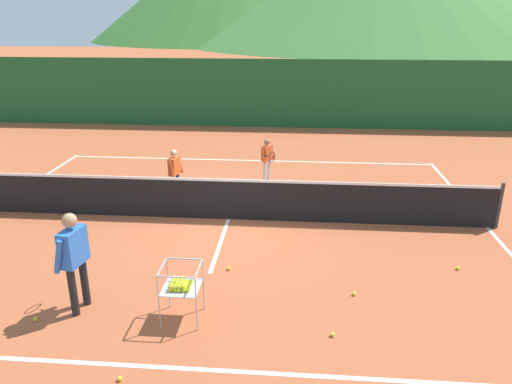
# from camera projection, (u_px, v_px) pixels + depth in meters

# --- Properties ---
(ground_plane) EXTENTS (120.00, 120.00, 0.00)m
(ground_plane) POSITION_uv_depth(u_px,v_px,m) (229.00, 219.00, 11.22)
(ground_plane) COLOR #B25633
(line_baseline_near) EXTENTS (11.56, 0.08, 0.01)m
(line_baseline_near) POSITION_uv_depth(u_px,v_px,m) (178.00, 368.00, 6.50)
(line_baseline_near) COLOR white
(line_baseline_near) RESTS_ON ground
(line_baseline_far) EXTENTS (11.56, 0.08, 0.01)m
(line_baseline_far) POSITION_uv_depth(u_px,v_px,m) (249.00, 160.00, 15.69)
(line_baseline_far) COLOR white
(line_baseline_far) RESTS_ON ground
(line_sideline_east) EXTENTS (0.08, 9.82, 0.01)m
(line_sideline_east) POSITION_uv_depth(u_px,v_px,m) (487.00, 227.00, 10.77)
(line_sideline_east) COLOR white
(line_sideline_east) RESTS_ON ground
(line_service_center) EXTENTS (0.08, 5.01, 0.01)m
(line_service_center) POSITION_uv_depth(u_px,v_px,m) (229.00, 219.00, 11.22)
(line_service_center) COLOR white
(line_service_center) RESTS_ON ground
(tennis_net) EXTENTS (11.99, 0.08, 1.05)m
(tennis_net) POSITION_uv_depth(u_px,v_px,m) (228.00, 199.00, 11.05)
(tennis_net) COLOR #333338
(tennis_net) RESTS_ON ground
(instructor) EXTENTS (0.44, 0.80, 1.66)m
(instructor) POSITION_uv_depth(u_px,v_px,m) (74.00, 253.00, 7.47)
(instructor) COLOR black
(instructor) RESTS_ON ground
(student_0) EXTENTS (0.33, 0.52, 1.28)m
(student_0) POSITION_uv_depth(u_px,v_px,m) (175.00, 169.00, 12.26)
(student_0) COLOR navy
(student_0) RESTS_ON ground
(student_1) EXTENTS (0.40, 0.67, 1.19)m
(student_1) POSITION_uv_depth(u_px,v_px,m) (267.00, 156.00, 13.57)
(student_1) COLOR silver
(student_1) RESTS_ON ground
(ball_cart) EXTENTS (0.58, 0.58, 0.90)m
(ball_cart) POSITION_uv_depth(u_px,v_px,m) (180.00, 285.00, 7.36)
(ball_cart) COLOR #B7B7BC
(ball_cart) RESTS_ON ground
(tennis_ball_0) EXTENTS (0.07, 0.07, 0.07)m
(tennis_ball_0) POSITION_uv_depth(u_px,v_px,m) (120.00, 379.00, 6.27)
(tennis_ball_0) COLOR yellow
(tennis_ball_0) RESTS_ON ground
(tennis_ball_1) EXTENTS (0.07, 0.07, 0.07)m
(tennis_ball_1) POSITION_uv_depth(u_px,v_px,m) (354.00, 294.00, 8.17)
(tennis_ball_1) COLOR yellow
(tennis_ball_1) RESTS_ON ground
(tennis_ball_2) EXTENTS (0.07, 0.07, 0.07)m
(tennis_ball_2) POSITION_uv_depth(u_px,v_px,m) (229.00, 269.00, 8.97)
(tennis_ball_2) COLOR yellow
(tennis_ball_2) RESTS_ON ground
(tennis_ball_4) EXTENTS (0.07, 0.07, 0.07)m
(tennis_ball_4) POSITION_uv_depth(u_px,v_px,m) (35.00, 319.00, 7.49)
(tennis_ball_4) COLOR yellow
(tennis_ball_4) RESTS_ON ground
(tennis_ball_5) EXTENTS (0.07, 0.07, 0.07)m
(tennis_ball_5) POSITION_uv_depth(u_px,v_px,m) (332.00, 335.00, 7.13)
(tennis_ball_5) COLOR yellow
(tennis_ball_5) RESTS_ON ground
(tennis_ball_6) EXTENTS (0.07, 0.07, 0.07)m
(tennis_ball_6) POSITION_uv_depth(u_px,v_px,m) (458.00, 268.00, 8.98)
(tennis_ball_6) COLOR yellow
(tennis_ball_6) RESTS_ON ground
(tennis_ball_7) EXTENTS (0.07, 0.07, 0.07)m
(tennis_ball_7) POSITION_uv_depth(u_px,v_px,m) (73.00, 250.00, 9.67)
(tennis_ball_7) COLOR yellow
(tennis_ball_7) RESTS_ON ground
(windscreen_fence) EXTENTS (25.44, 0.08, 2.76)m
(windscreen_fence) POSITION_uv_depth(u_px,v_px,m) (260.00, 93.00, 19.89)
(windscreen_fence) COLOR #1E5B2D
(windscreen_fence) RESTS_ON ground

